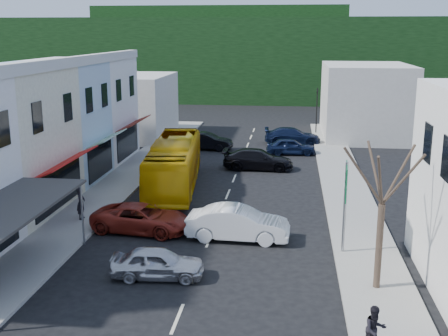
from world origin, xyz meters
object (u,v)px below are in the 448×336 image
(car_silver, at_px, (157,262))
(bus, at_px, (174,165))
(street_tree, at_px, (382,204))
(traffic_signal, at_px, (317,111))
(car_red, at_px, (142,218))
(direction_sign, at_px, (345,209))
(car_white, at_px, (238,226))
(pedestrian_right, at_px, (375,328))
(pedestrian_left, at_px, (81,204))

(car_silver, bearing_deg, bus, 4.95)
(street_tree, distance_m, traffic_signal, 35.46)
(street_tree, bearing_deg, bus, 128.55)
(traffic_signal, bearing_deg, car_silver, 79.95)
(car_red, bearing_deg, direction_sign, -93.10)
(car_white, relative_size, direction_sign, 1.00)
(direction_sign, relative_size, traffic_signal, 0.95)
(car_white, height_order, direction_sign, direction_sign)
(bus, bearing_deg, street_tree, -57.49)
(pedestrian_right, bearing_deg, bus, 98.33)
(pedestrian_right, xyz_separation_m, traffic_signal, (-0.28, 40.23, 1.30))
(bus, bearing_deg, car_white, -66.55)
(bus, xyz_separation_m, car_silver, (2.16, -13.80, -0.85))
(car_silver, distance_m, direction_sign, 8.78)
(bus, relative_size, traffic_signal, 2.52)
(direction_sign, relative_size, street_tree, 0.61)
(car_silver, distance_m, pedestrian_left, 8.73)
(car_silver, xyz_separation_m, traffic_signal, (7.89, 35.30, 1.60))
(pedestrian_right, bearing_deg, traffic_signal, 69.85)
(bus, height_order, pedestrian_left, bus)
(bus, height_order, car_red, bus)
(traffic_signal, bearing_deg, car_red, 74.04)
(car_white, bearing_deg, bus, 31.96)
(bus, bearing_deg, pedestrian_left, -122.58)
(car_white, relative_size, traffic_signal, 0.96)
(pedestrian_left, relative_size, pedestrian_right, 1.00)
(car_white, height_order, traffic_signal, traffic_signal)
(pedestrian_right, bearing_deg, car_white, 97.76)
(bus, distance_m, traffic_signal, 23.75)
(car_silver, height_order, car_white, same)
(car_white, bearing_deg, pedestrian_right, -149.21)
(street_tree, bearing_deg, car_red, 153.49)
(car_white, xyz_separation_m, direction_sign, (5.00, -1.32, 1.49))
(car_red, distance_m, street_tree, 12.68)
(car_white, distance_m, traffic_signal, 30.91)
(car_red, xyz_separation_m, street_tree, (11.05, -5.51, 2.89))
(pedestrian_right, bearing_deg, direction_sign, 71.23)
(car_silver, bearing_deg, direction_sign, -69.94)
(car_red, height_order, direction_sign, direction_sign)
(car_white, bearing_deg, direction_sign, -102.35)
(car_silver, height_order, pedestrian_left, pedestrian_left)
(direction_sign, bearing_deg, pedestrian_right, -83.48)
(bus, height_order, direction_sign, direction_sign)
(car_silver, height_order, street_tree, street_tree)
(car_red, height_order, pedestrian_right, pedestrian_right)
(direction_sign, distance_m, traffic_signal, 31.78)
(car_white, bearing_deg, street_tree, -127.00)
(direction_sign, bearing_deg, bus, 139.13)
(pedestrian_left, bearing_deg, bus, -33.61)
(pedestrian_left, relative_size, traffic_signal, 0.37)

